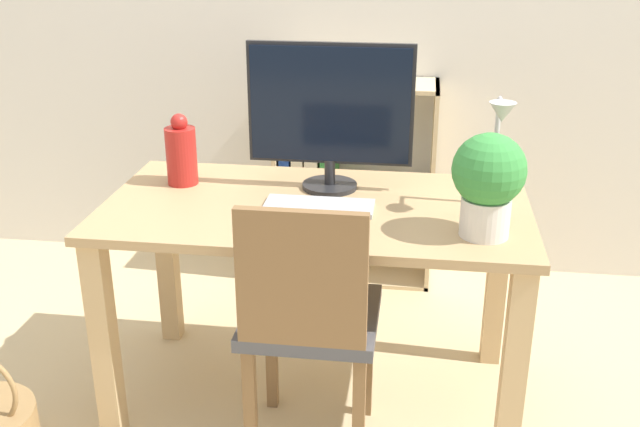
{
  "coord_description": "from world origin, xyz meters",
  "views": [
    {
      "loc": [
        0.32,
        -2.21,
        1.6
      ],
      "look_at": [
        0.0,
        0.1,
        0.65
      ],
      "focal_mm": 42.0,
      "sensor_mm": 36.0,
      "label": 1
    }
  ],
  "objects_px": {
    "chair": "(309,317)",
    "potted_plant": "(488,180)",
    "keyboard": "(319,206)",
    "monitor": "(330,109)",
    "bookshelf": "(327,183)",
    "desk_lamp": "(498,144)",
    "vase": "(181,153)"
  },
  "relations": [
    {
      "from": "desk_lamp",
      "to": "potted_plant",
      "type": "height_order",
      "value": "desk_lamp"
    },
    {
      "from": "keyboard",
      "to": "chair",
      "type": "bearing_deg",
      "value": -88.46
    },
    {
      "from": "monitor",
      "to": "desk_lamp",
      "type": "bearing_deg",
      "value": -13.98
    },
    {
      "from": "keyboard",
      "to": "potted_plant",
      "type": "height_order",
      "value": "potted_plant"
    },
    {
      "from": "keyboard",
      "to": "potted_plant",
      "type": "bearing_deg",
      "value": -15.73
    },
    {
      "from": "keyboard",
      "to": "desk_lamp",
      "type": "height_order",
      "value": "desk_lamp"
    },
    {
      "from": "monitor",
      "to": "desk_lamp",
      "type": "xyz_separation_m",
      "value": [
        0.53,
        -0.13,
        -0.06
      ]
    },
    {
      "from": "chair",
      "to": "vase",
      "type": "bearing_deg",
      "value": 147.56
    },
    {
      "from": "potted_plant",
      "to": "bookshelf",
      "type": "bearing_deg",
      "value": 117.98
    },
    {
      "from": "keyboard",
      "to": "chair",
      "type": "relative_size",
      "value": 0.39
    },
    {
      "from": "keyboard",
      "to": "potted_plant",
      "type": "relative_size",
      "value": 1.13
    },
    {
      "from": "potted_plant",
      "to": "chair",
      "type": "height_order",
      "value": "potted_plant"
    },
    {
      "from": "vase",
      "to": "monitor",
      "type": "bearing_deg",
      "value": 2.89
    },
    {
      "from": "vase",
      "to": "potted_plant",
      "type": "distance_m",
      "value": 1.05
    },
    {
      "from": "keyboard",
      "to": "vase",
      "type": "xyz_separation_m",
      "value": [
        -0.5,
        0.17,
        0.1
      ]
    },
    {
      "from": "chair",
      "to": "potted_plant",
      "type": "bearing_deg",
      "value": 24.44
    },
    {
      "from": "desk_lamp",
      "to": "bookshelf",
      "type": "relative_size",
      "value": 0.39
    },
    {
      "from": "keyboard",
      "to": "vase",
      "type": "relative_size",
      "value": 1.4
    },
    {
      "from": "keyboard",
      "to": "chair",
      "type": "xyz_separation_m",
      "value": [
        0.01,
        -0.28,
        -0.24
      ]
    },
    {
      "from": "keyboard",
      "to": "vase",
      "type": "height_order",
      "value": "vase"
    },
    {
      "from": "vase",
      "to": "bookshelf",
      "type": "bearing_deg",
      "value": 64.44
    },
    {
      "from": "desk_lamp",
      "to": "potted_plant",
      "type": "distance_m",
      "value": 0.21
    },
    {
      "from": "monitor",
      "to": "potted_plant",
      "type": "relative_size",
      "value": 1.79
    },
    {
      "from": "potted_plant",
      "to": "chair",
      "type": "bearing_deg",
      "value": -164.66
    },
    {
      "from": "vase",
      "to": "bookshelf",
      "type": "xyz_separation_m",
      "value": [
        0.39,
        0.83,
        -0.38
      ]
    },
    {
      "from": "desk_lamp",
      "to": "bookshelf",
      "type": "bearing_deg",
      "value": 124.59
    },
    {
      "from": "chair",
      "to": "bookshelf",
      "type": "xyz_separation_m",
      "value": [
        -0.11,
        1.27,
        -0.04
      ]
    },
    {
      "from": "desk_lamp",
      "to": "potted_plant",
      "type": "xyz_separation_m",
      "value": [
        -0.04,
        -0.21,
        -0.04
      ]
    },
    {
      "from": "chair",
      "to": "bookshelf",
      "type": "bearing_deg",
      "value": 104.03
    },
    {
      "from": "vase",
      "to": "desk_lamp",
      "type": "bearing_deg",
      "value": -5.86
    },
    {
      "from": "monitor",
      "to": "keyboard",
      "type": "relative_size",
      "value": 1.58
    },
    {
      "from": "keyboard",
      "to": "desk_lamp",
      "type": "bearing_deg",
      "value": 6.73
    }
  ]
}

